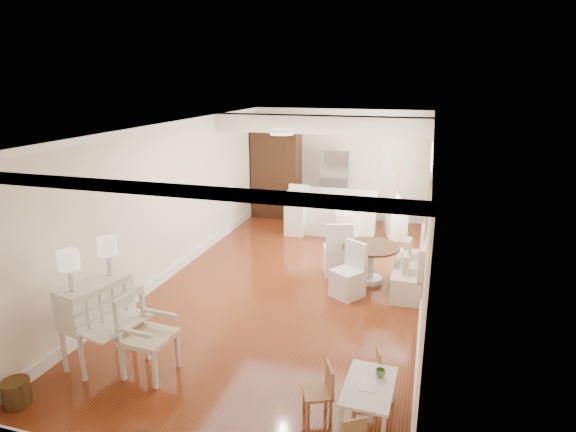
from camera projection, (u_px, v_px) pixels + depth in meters
The scene contains 19 objects.
room at pixel (298, 172), 8.27m from camera, with size 9.00×9.04×2.82m.
secretary_bureau at pixel (97, 322), 6.11m from camera, with size 0.87×0.88×1.11m, color silver.
gustavian_armchair at pixel (149, 336), 5.85m from camera, with size 0.60×0.60×1.05m, color beige.
wicker_basket at pixel (17, 393), 5.39m from camera, with size 0.30×0.30×0.30m, color #4F3718.
kids_table at pixel (368, 402), 5.14m from camera, with size 0.51×0.85×0.43m, color white.
kids_chair_a at pixel (317, 392), 5.13m from camera, with size 0.31×0.31×0.64m, color #A36C4A.
kids_chair_b at pixel (368, 369), 5.62m from camera, with size 0.26×0.26×0.54m, color #9B7846.
banquette at pixel (409, 261), 8.32m from camera, with size 0.52×1.60×0.98m, color silver.
dining_table at pixel (370, 264), 8.58m from camera, with size 1.01×1.01×0.69m, color #432815.
slip_chair_near at pixel (348, 270), 7.98m from camera, with size 0.44×0.46×0.93m, color white.
slip_chair_far at pixel (338, 247), 8.90m from camera, with size 0.49×0.51×1.04m, color white.
breakfast_counter at pixel (332, 212), 11.22m from camera, with size 2.05×0.65×1.03m, color white.
bar_stool_left at pixel (296, 210), 11.17m from camera, with size 0.46×0.46×1.15m, color white.
bar_stool_right at pixel (343, 218), 10.78m from camera, with size 0.40×0.40×1.01m, color white.
pantry_cabinet at pixel (277, 173), 12.50m from camera, with size 1.20×0.60×2.30m, color #381E11.
fridge at pixel (348, 187), 12.03m from camera, with size 0.75×0.65×1.80m, color silver.
sideboard at pixel (396, 219), 11.06m from camera, with size 0.38×0.86×0.83m, color white.
pencil_cup at pixel (380, 373), 5.21m from camera, with size 0.11×0.11×0.09m, color #629959.
branch_vase at pixel (397, 197), 10.94m from camera, with size 0.19×0.19×0.19m, color white.
Camera 1 is at (2.18, -7.55, 3.55)m, focal length 30.00 mm.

